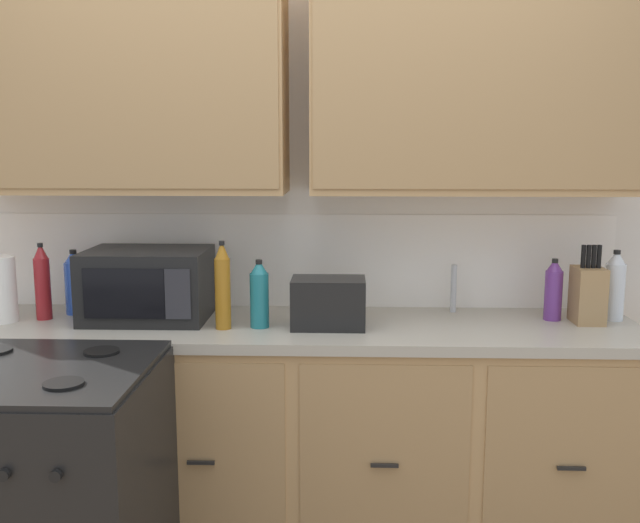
# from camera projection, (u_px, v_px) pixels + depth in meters

# --- Properties ---
(wall_unit) EXTENTS (3.84, 0.40, 2.40)m
(wall_unit) POSITION_uv_depth(u_px,v_px,m) (301.00, 140.00, 2.87)
(wall_unit) COLOR white
(wall_unit) RESTS_ON ground_plane
(counter_run) EXTENTS (2.67, 0.64, 0.93)m
(counter_run) POSITION_uv_depth(u_px,v_px,m) (299.00, 432.00, 2.86)
(counter_run) COLOR black
(counter_run) RESTS_ON ground_plane
(stove_range) EXTENTS (0.76, 0.68, 0.95)m
(stove_range) POSITION_uv_depth(u_px,v_px,m) (36.00, 509.00, 2.26)
(stove_range) COLOR black
(stove_range) RESTS_ON ground_plane
(microwave) EXTENTS (0.48, 0.37, 0.28)m
(microwave) POSITION_uv_depth(u_px,v_px,m) (148.00, 285.00, 2.83)
(microwave) COLOR black
(microwave) RESTS_ON counter_run
(toaster) EXTENTS (0.28, 0.18, 0.19)m
(toaster) POSITION_uv_depth(u_px,v_px,m) (328.00, 303.00, 2.71)
(toaster) COLOR black
(toaster) RESTS_ON counter_run
(knife_block) EXTENTS (0.11, 0.14, 0.31)m
(knife_block) POSITION_uv_depth(u_px,v_px,m) (588.00, 294.00, 2.77)
(knife_block) COLOR #9C794E
(knife_block) RESTS_ON counter_run
(sink_faucet) EXTENTS (0.02, 0.02, 0.20)m
(sink_faucet) POSITION_uv_depth(u_px,v_px,m) (454.00, 288.00, 2.95)
(sink_faucet) COLOR #B2B5BA
(sink_faucet) RESTS_ON counter_run
(paper_towel_roll) EXTENTS (0.12, 0.12, 0.26)m
(paper_towel_roll) POSITION_uv_depth(u_px,v_px,m) (1.00, 289.00, 2.79)
(paper_towel_roll) COLOR white
(paper_towel_roll) RESTS_ON counter_run
(bottle_amber) EXTENTS (0.06, 0.06, 0.34)m
(bottle_amber) POSITION_uv_depth(u_px,v_px,m) (223.00, 286.00, 2.67)
(bottle_amber) COLOR #9E6619
(bottle_amber) RESTS_ON counter_run
(bottle_violet) EXTENTS (0.07, 0.07, 0.25)m
(bottle_violet) POSITION_uv_depth(u_px,v_px,m) (553.00, 290.00, 2.82)
(bottle_violet) COLOR #663384
(bottle_violet) RESTS_ON counter_run
(bottle_teal) EXTENTS (0.07, 0.07, 0.26)m
(bottle_teal) POSITION_uv_depth(u_px,v_px,m) (259.00, 294.00, 2.70)
(bottle_teal) COLOR #1E707A
(bottle_teal) RESTS_ON counter_run
(bottle_blue) EXTENTS (0.08, 0.08, 0.27)m
(bottle_blue) POSITION_uv_depth(u_px,v_px,m) (75.00, 283.00, 2.92)
(bottle_blue) COLOR blue
(bottle_blue) RESTS_ON counter_run
(bottle_clear) EXTENTS (0.08, 0.08, 0.28)m
(bottle_clear) POSITION_uv_depth(u_px,v_px,m) (615.00, 286.00, 2.81)
(bottle_clear) COLOR silver
(bottle_clear) RESTS_ON counter_run
(bottle_red) EXTENTS (0.06, 0.06, 0.31)m
(bottle_red) POSITION_uv_depth(u_px,v_px,m) (42.00, 282.00, 2.82)
(bottle_red) COLOR maroon
(bottle_red) RESTS_ON counter_run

